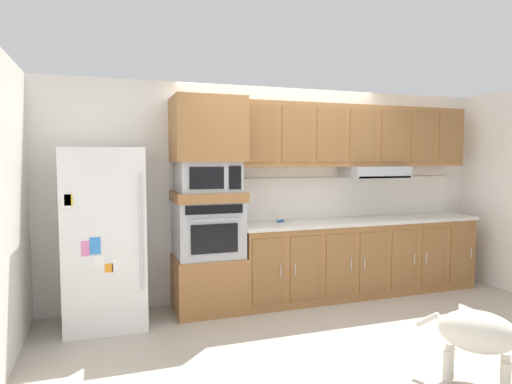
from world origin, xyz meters
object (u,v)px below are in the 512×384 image
(microwave, at_px, (208,177))
(screwdriver, at_px, (281,221))
(built_in_oven, at_px, (208,229))
(dog, at_px, (491,333))
(refrigerator, at_px, (104,237))

(microwave, height_order, screwdriver, microwave)
(built_in_oven, distance_m, microwave, 0.56)
(dog, bearing_deg, refrigerator, -172.06)
(microwave, bearing_deg, refrigerator, -176.35)
(built_in_oven, relative_size, microwave, 1.09)
(built_in_oven, height_order, screwdriver, built_in_oven)
(microwave, distance_m, dog, 2.95)
(built_in_oven, height_order, microwave, microwave)
(built_in_oven, xyz_separation_m, dog, (1.58, -2.25, -0.51))
(refrigerator, height_order, microwave, refrigerator)
(dog, bearing_deg, screwdriver, 154.14)
(refrigerator, xyz_separation_m, microwave, (1.06, 0.07, 0.58))
(refrigerator, distance_m, screwdriver, 1.95)
(microwave, bearing_deg, dog, -54.90)
(built_in_oven, distance_m, screwdriver, 0.89)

